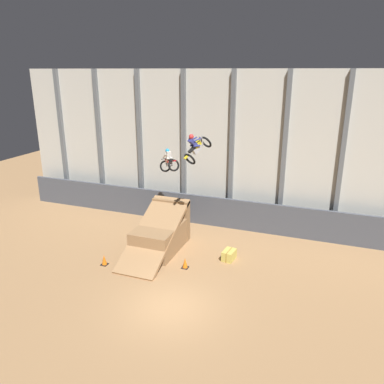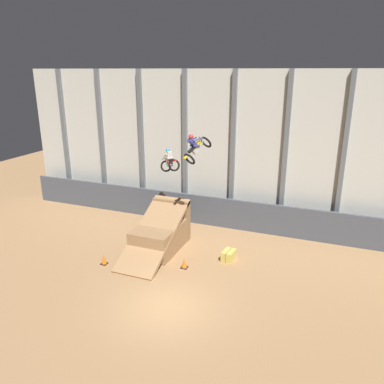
% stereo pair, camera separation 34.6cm
% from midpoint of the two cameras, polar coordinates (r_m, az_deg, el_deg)
% --- Properties ---
extents(ground_plane, '(60.00, 60.00, 0.00)m').
position_cam_midpoint_polar(ground_plane, '(17.68, -3.20, -17.05)').
color(ground_plane, '#9E754C').
extents(arena_back_wall, '(32.00, 0.40, 10.26)m').
position_cam_midpoint_polar(arena_back_wall, '(24.91, 6.72, 6.31)').
color(arena_back_wall, beige).
rests_on(arena_back_wall, ground_plane).
extents(lower_barrier, '(31.36, 0.20, 2.05)m').
position_cam_midpoint_polar(lower_barrier, '(25.21, 5.83, -3.26)').
color(lower_barrier, '#474C56').
rests_on(lower_barrier, ground_plane).
extents(dirt_ramp, '(2.35, 5.47, 2.74)m').
position_cam_midpoint_polar(dirt_ramp, '(22.46, -4.24, -6.26)').
color(dirt_ramp, '#966F48').
rests_on(dirt_ramp, ground_plane).
extents(rider_bike_left_air, '(1.70, 1.66, 1.61)m').
position_cam_midpoint_polar(rider_bike_left_air, '(23.06, -3.01, 4.59)').
color(rider_bike_left_air, black).
extents(rider_bike_right_air, '(1.42, 1.81, 1.70)m').
position_cam_midpoint_polar(rider_bike_right_air, '(20.04, 1.11, 6.81)').
color(rider_bike_right_air, black).
extents(traffic_cone_near_ramp, '(0.36, 0.36, 0.58)m').
position_cam_midpoint_polar(traffic_cone_near_ramp, '(21.36, -12.82, -9.97)').
color(traffic_cone_near_ramp, black).
rests_on(traffic_cone_near_ramp, ground_plane).
extents(traffic_cone_arena_edge, '(0.36, 0.36, 0.58)m').
position_cam_midpoint_polar(traffic_cone_arena_edge, '(20.48, -0.69, -10.78)').
color(traffic_cone_arena_edge, black).
rests_on(traffic_cone_arena_edge, ground_plane).
extents(hay_bale_trackside, '(0.70, 0.96, 0.57)m').
position_cam_midpoint_polar(hay_bale_trackside, '(21.38, 6.07, -9.57)').
color(hay_bale_trackside, '#CCB751').
rests_on(hay_bale_trackside, ground_plane).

